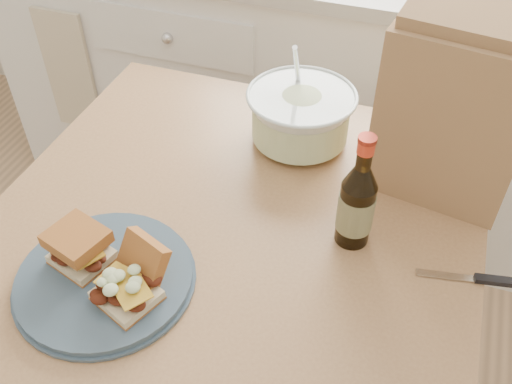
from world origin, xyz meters
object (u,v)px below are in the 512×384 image
(plate, at_px, (105,279))
(beer_bottle, at_px, (357,204))
(coleslaw_bowl, at_px, (300,118))
(dining_table, at_px, (234,259))
(paper_bag, at_px, (454,113))

(plate, distance_m, beer_bottle, 0.46)
(coleslaw_bowl, bearing_deg, dining_table, -100.35)
(dining_table, relative_size, coleslaw_bowl, 3.94)
(dining_table, xyz_separation_m, beer_bottle, (0.23, 0.03, 0.21))
(beer_bottle, bearing_deg, paper_bag, 48.29)
(plate, xyz_separation_m, beer_bottle, (0.38, 0.25, 0.08))
(plate, xyz_separation_m, coleslaw_bowl, (0.21, 0.50, 0.05))
(dining_table, bearing_deg, paper_bag, 34.07)
(dining_table, distance_m, beer_bottle, 0.31)
(dining_table, distance_m, coleslaw_bowl, 0.34)
(coleslaw_bowl, height_order, paper_bag, paper_bag)
(paper_bag, bearing_deg, coleslaw_bowl, -178.32)
(coleslaw_bowl, bearing_deg, beer_bottle, -55.49)
(dining_table, distance_m, plate, 0.29)
(beer_bottle, distance_m, paper_bag, 0.27)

